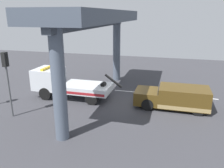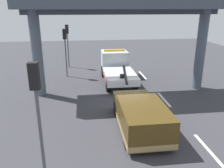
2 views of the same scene
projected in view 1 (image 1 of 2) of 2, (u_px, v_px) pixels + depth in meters
The scene contains 8 objects.
ground_plane at pixel (122, 103), 17.44m from camera, with size 60.00×40.00×0.10m, color #38383D.
lane_stripe_west at pixel (201, 98), 18.34m from camera, with size 2.60×0.16×0.01m, color silver.
lane_stripe_mid at pixel (129, 91), 19.87m from camera, with size 2.60×0.16×0.01m, color silver.
lane_stripe_east at pixel (67, 86), 21.39m from camera, with size 2.60×0.16×0.01m, color silver.
tow_truck_white at pixel (65, 83), 18.29m from camera, with size 7.26×2.43×2.46m.
towed_van_green at pixel (175, 98), 16.21m from camera, with size 5.20×2.23×1.58m.
overpass_structure at pixel (96, 23), 16.17m from camera, with size 3.60×13.98×6.81m.
traffic_light_far at pixel (6, 71), 14.11m from camera, with size 0.39×0.32×4.30m.
Camera 1 is at (-3.54, 15.85, 6.53)m, focal length 36.08 mm.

